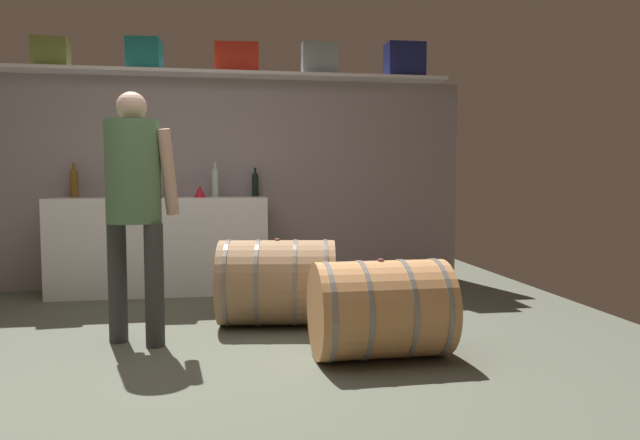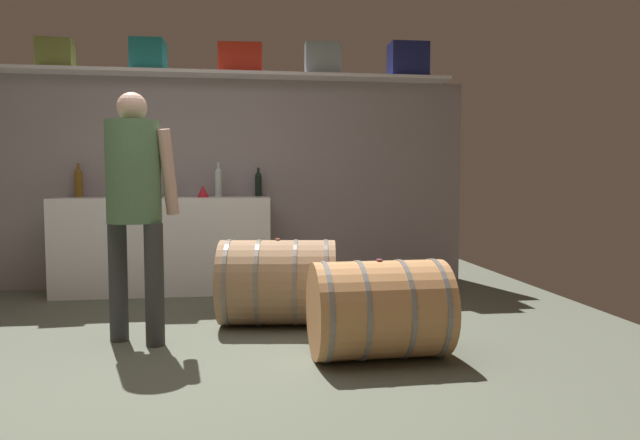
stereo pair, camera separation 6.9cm
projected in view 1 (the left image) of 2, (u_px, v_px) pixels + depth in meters
The scene contains 17 objects.
ground_plane at pixel (183, 337), 4.02m from camera, with size 6.64×8.30×0.02m, color #585D4D.
back_wall_panel at pixel (195, 183), 5.82m from camera, with size 5.44×0.10×2.07m, color gray.
high_shelf_board at pixel (193, 74), 5.60m from camera, with size 5.01×0.40×0.03m, color silver.
toolcase_olive at pixel (51, 54), 5.39m from camera, with size 0.31×0.27×0.27m, color olive.
toolcase_teal at pixel (145, 55), 5.52m from camera, with size 0.31×0.29×0.29m, color #1A7879.
toolcase_red at pixel (237, 59), 5.66m from camera, with size 0.42×0.21×0.29m, color red.
toolcase_grey at pixel (319, 60), 5.78m from camera, with size 0.35×0.20×0.32m, color gray.
toolcase_navy at pixel (404, 61), 5.92m from camera, with size 0.38×0.27×0.35m, color navy.
work_cabinet at pixel (161, 245), 5.49m from camera, with size 1.97×0.54×0.90m, color white.
wine_bottle_dark at pixel (255, 184), 5.79m from camera, with size 0.07×0.07×0.28m.
wine_bottle_clear at pixel (215, 182), 5.59m from camera, with size 0.07×0.07×0.33m.
wine_bottle_amber at pixel (74, 182), 5.50m from camera, with size 0.07×0.07×0.32m.
wine_glass at pixel (167, 186), 5.63m from camera, with size 0.07×0.07×0.15m.
red_funnel at pixel (200, 191), 5.46m from camera, with size 0.11×0.11×0.11m, color red.
wine_barrel_near at pixel (277, 282), 4.30m from camera, with size 0.92×0.73×0.64m.
wine_barrel_far at pixel (380, 309), 3.52m from camera, with size 0.82×0.61×0.60m.
winemaker_pouring at pixel (134, 191), 3.76m from camera, with size 0.50×0.46×1.63m.
Camera 1 is at (0.31, -3.41, 1.09)m, focal length 32.76 mm.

